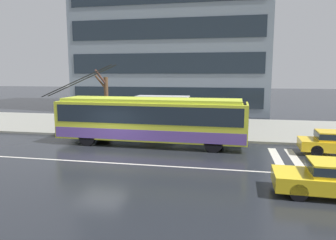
{
  "coord_description": "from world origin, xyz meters",
  "views": [
    {
      "loc": [
        6.79,
        -15.43,
        4.37
      ],
      "look_at": [
        2.88,
        4.02,
        1.43
      ],
      "focal_mm": 33.87,
      "sensor_mm": 36.0,
      "label": 1
    }
  ],
  "objects_px": {
    "bus_shelter": "(163,105)",
    "pedestrian_waiting_by_pole": "(109,109)",
    "trolleybus": "(151,119)",
    "pedestrian_approaching_curb": "(148,113)",
    "pedestrian_at_shelter": "(172,111)",
    "street_tree_bare": "(105,98)",
    "pedestrian_walking_past": "(228,114)"
  },
  "relations": [
    {
      "from": "pedestrian_waiting_by_pole",
      "to": "street_tree_bare",
      "type": "distance_m",
      "value": 1.63
    },
    {
      "from": "pedestrian_walking_past",
      "to": "pedestrian_at_shelter",
      "type": "bearing_deg",
      "value": -159.19
    },
    {
      "from": "pedestrian_walking_past",
      "to": "street_tree_bare",
      "type": "relative_size",
      "value": 0.42
    },
    {
      "from": "street_tree_bare",
      "to": "pedestrian_waiting_by_pole",
      "type": "bearing_deg",
      "value": -58.66
    },
    {
      "from": "street_tree_bare",
      "to": "pedestrian_walking_past",
      "type": "bearing_deg",
      "value": -8.34
    },
    {
      "from": "bus_shelter",
      "to": "street_tree_bare",
      "type": "distance_m",
      "value": 5.09
    },
    {
      "from": "pedestrian_waiting_by_pole",
      "to": "bus_shelter",
      "type": "bearing_deg",
      "value": 0.22
    },
    {
      "from": "bus_shelter",
      "to": "pedestrian_approaching_curb",
      "type": "distance_m",
      "value": 1.86
    },
    {
      "from": "bus_shelter",
      "to": "street_tree_bare",
      "type": "height_order",
      "value": "street_tree_bare"
    },
    {
      "from": "pedestrian_walking_past",
      "to": "street_tree_bare",
      "type": "bearing_deg",
      "value": 171.66
    },
    {
      "from": "trolleybus",
      "to": "street_tree_bare",
      "type": "height_order",
      "value": "trolleybus"
    },
    {
      "from": "pedestrian_at_shelter",
      "to": "pedestrian_waiting_by_pole",
      "type": "height_order",
      "value": "pedestrian_at_shelter"
    },
    {
      "from": "pedestrian_approaching_curb",
      "to": "pedestrian_waiting_by_pole",
      "type": "distance_m",
      "value": 3.84
    },
    {
      "from": "pedestrian_at_shelter",
      "to": "pedestrian_approaching_curb",
      "type": "bearing_deg",
      "value": -176.45
    },
    {
      "from": "pedestrian_approaching_curb",
      "to": "pedestrian_waiting_by_pole",
      "type": "bearing_deg",
      "value": 154.18
    },
    {
      "from": "trolleybus",
      "to": "pedestrian_at_shelter",
      "type": "xyz_separation_m",
      "value": [
        0.9,
        2.16,
        0.29
      ]
    },
    {
      "from": "pedestrian_waiting_by_pole",
      "to": "pedestrian_at_shelter",
      "type": "bearing_deg",
      "value": -17.03
    },
    {
      "from": "pedestrian_at_shelter",
      "to": "pedestrian_approaching_curb",
      "type": "xyz_separation_m",
      "value": [
        -1.66,
        -0.1,
        -0.14
      ]
    },
    {
      "from": "trolleybus",
      "to": "pedestrian_waiting_by_pole",
      "type": "relative_size",
      "value": 6.61
    },
    {
      "from": "pedestrian_at_shelter",
      "to": "street_tree_bare",
      "type": "height_order",
      "value": "street_tree_bare"
    },
    {
      "from": "pedestrian_at_shelter",
      "to": "pedestrian_approaching_curb",
      "type": "distance_m",
      "value": 1.67
    },
    {
      "from": "trolleybus",
      "to": "pedestrian_at_shelter",
      "type": "distance_m",
      "value": 2.35
    },
    {
      "from": "pedestrian_walking_past",
      "to": "pedestrian_waiting_by_pole",
      "type": "distance_m",
      "value": 8.83
    },
    {
      "from": "pedestrian_approaching_curb",
      "to": "trolleybus",
      "type": "bearing_deg",
      "value": -69.51
    },
    {
      "from": "trolleybus",
      "to": "pedestrian_approaching_curb",
      "type": "bearing_deg",
      "value": 110.49
    },
    {
      "from": "pedestrian_at_shelter",
      "to": "street_tree_bare",
      "type": "bearing_deg",
      "value": 154.42
    },
    {
      "from": "bus_shelter",
      "to": "pedestrian_at_shelter",
      "type": "height_order",
      "value": "bus_shelter"
    },
    {
      "from": "trolleybus",
      "to": "pedestrian_walking_past",
      "type": "height_order",
      "value": "trolleybus"
    },
    {
      "from": "pedestrian_at_shelter",
      "to": "pedestrian_waiting_by_pole",
      "type": "xyz_separation_m",
      "value": [
        -5.12,
        1.57,
        -0.17
      ]
    },
    {
      "from": "trolleybus",
      "to": "pedestrian_approaching_curb",
      "type": "relative_size",
      "value": 6.75
    },
    {
      "from": "bus_shelter",
      "to": "pedestrian_at_shelter",
      "type": "bearing_deg",
      "value": -58.91
    },
    {
      "from": "bus_shelter",
      "to": "pedestrian_waiting_by_pole",
      "type": "height_order",
      "value": "bus_shelter"
    }
  ]
}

